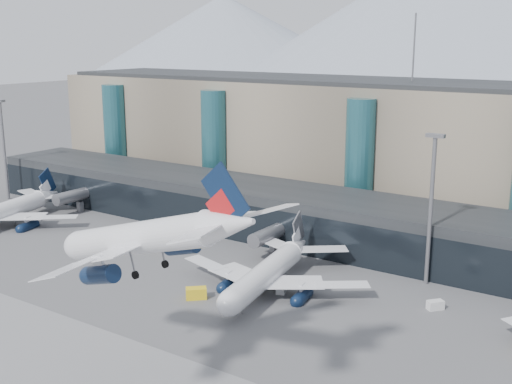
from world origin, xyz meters
TOP-DOWN VIEW (x-y plane):
  - ground at (0.00, 0.00)m, footprint 900.00×900.00m
  - concourse at (-0.02, 57.73)m, footprint 170.00×27.00m
  - terminal_main at (-25.00, 90.00)m, footprint 130.00×30.00m
  - teal_towers at (-14.99, 74.01)m, footprint 116.40×19.40m
  - lightmast_left at (-80.00, 45.00)m, footprint 3.00×1.20m
  - lightmast_mid at (30.00, 48.00)m, footprint 3.00×1.20m
  - hero_jet at (16.50, -3.40)m, footprint 32.08×32.52m
  - jet_parked_left at (-60.26, 32.40)m, footprint 34.57×35.57m
  - jet_parked_mid at (9.03, 32.40)m, footprint 34.53×34.88m
  - veh_a at (-55.55, 33.76)m, footprint 3.49×2.02m
  - veh_b at (-20.18, 36.94)m, footprint 1.56×2.43m
  - veh_c at (5.26, 28.46)m, footprint 4.01×3.05m
  - veh_d at (34.85, 38.39)m, footprint 2.62×2.77m
  - veh_f at (-73.39, 43.71)m, footprint 1.85×3.21m
  - veh_g at (11.72, 30.91)m, footprint 2.13×2.71m
  - veh_h at (1.74, 21.20)m, footprint 3.58×3.48m

SIDE VIEW (x-z plane):
  - ground at x=0.00m, z-range 0.00..0.00m
  - veh_b at x=-20.18m, z-range 0.00..1.36m
  - veh_g at x=11.72m, z-range 0.00..1.38m
  - veh_d at x=34.85m, z-range 0.00..1.42m
  - veh_f at x=-73.39m, z-range 0.00..1.74m
  - veh_h at x=1.74m, z-range 0.00..1.81m
  - veh_a at x=-55.55m, z-range 0.00..1.94m
  - veh_c at x=5.26m, z-range 0.00..1.98m
  - jet_parked_mid at x=9.03m, z-range -1.37..9.90m
  - jet_parked_left at x=-60.26m, z-range -1.39..10.04m
  - concourse at x=-0.02m, z-range -0.03..9.97m
  - teal_towers at x=-14.99m, z-range -8.99..37.01m
  - lightmast_left at x=-80.00m, z-range 1.62..27.22m
  - lightmast_mid at x=30.00m, z-range 1.62..27.22m
  - terminal_main at x=-25.00m, z-range -0.06..30.94m
  - hero_jet at x=16.50m, z-range 14.89..25.40m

